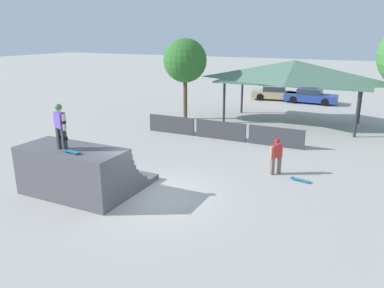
# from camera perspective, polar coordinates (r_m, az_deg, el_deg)

# --- Properties ---
(ground_plane) EXTENTS (160.00, 160.00, 0.00)m
(ground_plane) POSITION_cam_1_polar(r_m,az_deg,el_deg) (14.38, -5.70, -7.88)
(ground_plane) COLOR #ADA8A0
(quarter_pipe_ramp) EXTENTS (4.13, 3.65, 1.87)m
(quarter_pipe_ramp) POSITION_cam_1_polar(r_m,az_deg,el_deg) (15.01, -16.74, -4.10)
(quarter_pipe_ramp) COLOR #565459
(quarter_pipe_ramp) RESTS_ON ground
(skater_on_deck) EXTENTS (0.73, 0.36, 1.68)m
(skater_on_deck) POSITION_cam_1_polar(r_m,az_deg,el_deg) (14.12, -19.46, 2.94)
(skater_on_deck) COLOR #2D2D33
(skater_on_deck) RESTS_ON quarter_pipe_ramp
(skateboard_on_deck) EXTENTS (0.81, 0.30, 0.09)m
(skateboard_on_deck) POSITION_cam_1_polar(r_m,az_deg,el_deg) (13.84, -17.86, -1.09)
(skateboard_on_deck) COLOR green
(skateboard_on_deck) RESTS_ON quarter_pipe_ramp
(bystander_walking) EXTENTS (0.50, 0.53, 1.60)m
(bystander_walking) POSITION_cam_1_polar(r_m,az_deg,el_deg) (16.53, 12.74, -1.42)
(bystander_walking) COLOR #6B6051
(bystander_walking) RESTS_ON ground
(skateboard_on_ground) EXTENTS (0.86, 0.36, 0.09)m
(skateboard_on_ground) POSITION_cam_1_polar(r_m,az_deg,el_deg) (16.29, 16.10, -5.24)
(skateboard_on_ground) COLOR blue
(skateboard_on_ground) RESTS_ON ground
(barrier_fence) EXTENTS (9.49, 0.12, 1.05)m
(barrier_fence) POSITION_cam_1_polar(r_m,az_deg,el_deg) (21.65, 4.37, 2.09)
(barrier_fence) COLOR #3D3D42
(barrier_fence) RESTS_ON ground
(pavilion_shelter) EXTENTS (9.75, 4.44, 4.22)m
(pavilion_shelter) POSITION_cam_1_polar(r_m,az_deg,el_deg) (25.86, 15.32, 10.57)
(pavilion_shelter) COLOR #2D2D33
(pavilion_shelter) RESTS_ON ground
(tree_beside_pavilion) EXTENTS (3.00, 3.00, 5.60)m
(tree_beside_pavilion) POSITION_cam_1_polar(r_m,az_deg,el_deg) (26.29, -1.06, 12.56)
(tree_beside_pavilion) COLOR brown
(tree_beside_pavilion) RESTS_ON ground
(parked_car_tan) EXTENTS (4.36, 2.34, 1.27)m
(parked_car_tan) POSITION_cam_1_polar(r_m,az_deg,el_deg) (35.38, 12.54, 7.56)
(parked_car_tan) COLOR tan
(parked_car_tan) RESTS_ON ground
(parked_car_blue) EXTENTS (4.39, 1.85, 1.27)m
(parked_car_blue) POSITION_cam_1_polar(r_m,az_deg,el_deg) (34.48, 17.61, 6.95)
(parked_car_blue) COLOR navy
(parked_car_blue) RESTS_ON ground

